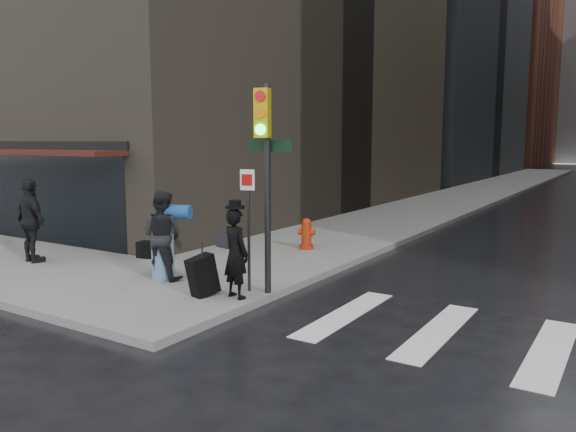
# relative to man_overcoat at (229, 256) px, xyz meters

# --- Properties ---
(ground) EXTENTS (140.00, 140.00, 0.00)m
(ground) POSITION_rel_man_overcoat_xyz_m (-1.48, -0.36, -0.90)
(ground) COLOR black
(ground) RESTS_ON ground
(sidewalk_left) EXTENTS (4.00, 50.00, 0.15)m
(sidewalk_left) POSITION_rel_man_overcoat_xyz_m (-1.48, 26.64, -0.82)
(sidewalk_left) COLOR slate
(sidewalk_left) RESTS_ON ground
(bldg_left_far) EXTENTS (22.00, 20.00, 26.00)m
(bldg_left_far) POSITION_rel_man_overcoat_xyz_m (-14.48, 61.64, 12.10)
(bldg_left_far) COLOR brown
(bldg_left_far) RESTS_ON ground
(storefront) EXTENTS (8.40, 1.11, 2.83)m
(storefront) POSITION_rel_man_overcoat_xyz_m (-8.48, 1.54, 0.93)
(storefront) COLOR black
(storefront) RESTS_ON ground
(man_overcoat) EXTENTS (1.10, 0.85, 1.79)m
(man_overcoat) POSITION_rel_man_overcoat_xyz_m (0.00, 0.00, 0.00)
(man_overcoat) COLOR black
(man_overcoat) RESTS_ON ground
(man_jeans) EXTENTS (1.32, 0.83, 1.80)m
(man_jeans) POSITION_rel_man_overcoat_xyz_m (-1.98, 0.35, 0.15)
(man_jeans) COLOR black
(man_jeans) RESTS_ON ground
(man_greycoat) EXTENTS (1.20, 0.64, 1.94)m
(man_greycoat) POSITION_rel_man_overcoat_xyz_m (-5.68, -0.11, 0.22)
(man_greycoat) COLOR black
(man_greycoat) RESTS_ON ground
(traffic_light) EXTENTS (0.94, 0.52, 3.80)m
(traffic_light) POSITION_rel_man_overcoat_xyz_m (0.40, 0.53, 1.70)
(traffic_light) COLOR black
(traffic_light) RESTS_ON ground
(fire_hydrant) EXTENTS (0.47, 0.35, 0.81)m
(fire_hydrant) POSITION_rel_man_overcoat_xyz_m (-1.12, 4.65, -0.39)
(fire_hydrant) COLOR #A3250A
(fire_hydrant) RESTS_ON ground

